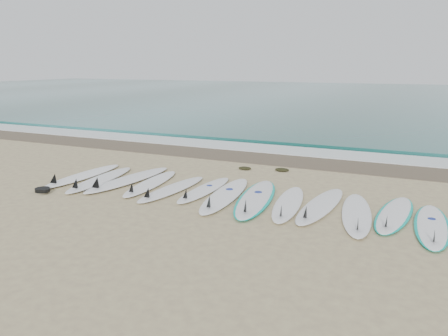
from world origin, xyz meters
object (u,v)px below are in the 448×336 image
at_px(surfboard_0, 82,176).
at_px(surfboard_12, 432,226).
at_px(leash_coil, 43,190).
at_px(surfboard_6, 224,195).

distance_m(surfboard_0, surfboard_12, 8.04).
relative_size(surfboard_12, leash_coil, 5.32).
bearing_deg(surfboard_12, surfboard_6, 177.51).
height_order(surfboard_6, leash_coil, surfboard_6).
xyz_separation_m(surfboard_0, leash_coil, (0.07, -1.33, -0.01)).
distance_m(surfboard_6, surfboard_12, 4.05).
distance_m(surfboard_12, leash_coil, 8.04).
relative_size(surfboard_0, surfboard_6, 0.93).
bearing_deg(surfboard_6, leash_coil, -168.07).
bearing_deg(surfboard_6, surfboard_12, -7.77).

